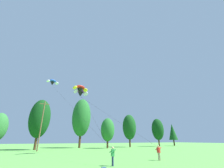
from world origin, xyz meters
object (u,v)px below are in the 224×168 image
at_px(kite_flyer_near, 113,154).
at_px(kite_flyer_mid, 159,151).
at_px(parafoil_kite_mid_purple, 81,92).
at_px(parafoil_kite_far_red_yellow, 80,89).
at_px(parafoil_kite_high_blue_white, 53,82).
at_px(utility_pole, 41,124).

relative_size(kite_flyer_near, kite_flyer_mid, 1.00).
relative_size(parafoil_kite_mid_purple, parafoil_kite_far_red_yellow, 0.99).
distance_m(parafoil_kite_mid_purple, parafoil_kite_far_red_yellow, 1.01).
bearing_deg(parafoil_kite_high_blue_white, utility_pole, 97.50).
relative_size(utility_pole, parafoil_kite_mid_purple, 0.76).
bearing_deg(utility_pole, parafoil_kite_high_blue_white, -82.50).
bearing_deg(parafoil_kite_high_blue_white, parafoil_kite_mid_purple, -34.40).
bearing_deg(parafoil_kite_far_red_yellow, kite_flyer_mid, -58.90).
bearing_deg(utility_pole, parafoil_kite_mid_purple, -56.71).
relative_size(kite_flyer_mid, parafoil_kite_far_red_yellow, 0.12).
relative_size(utility_pole, parafoil_kite_far_red_yellow, 0.75).
height_order(parafoil_kite_high_blue_white, parafoil_kite_far_red_yellow, parafoil_kite_high_blue_white).
xyz_separation_m(parafoil_kite_mid_purple, parafoil_kite_far_red_yellow, (-0.35, -0.84, 0.44)).
height_order(kite_flyer_mid, parafoil_kite_mid_purple, parafoil_kite_mid_purple).
bearing_deg(parafoil_kite_high_blue_white, kite_flyer_mid, -53.46).
distance_m(kite_flyer_mid, parafoil_kite_mid_purple, 18.16).
relative_size(utility_pole, kite_flyer_mid, 6.44).
relative_size(utility_pole, parafoil_kite_high_blue_white, 0.58).
distance_m(kite_flyer_mid, parafoil_kite_high_blue_white, 24.66).
distance_m(parafoil_kite_high_blue_white, parafoil_kite_far_red_yellow, 7.15).
relative_size(kite_flyer_near, parafoil_kite_far_red_yellow, 0.12).
xyz_separation_m(kite_flyer_mid, parafoil_kite_mid_purple, (-7.07, 13.14, 10.35)).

